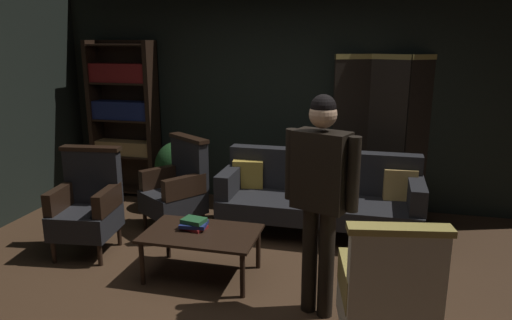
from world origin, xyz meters
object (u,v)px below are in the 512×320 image
at_px(book_green_cloth, 194,221).
at_px(velvet_couch, 320,193).
at_px(book_red_leather, 194,227).
at_px(armchair_gilt_accent, 388,298).
at_px(coffee_table, 202,237).
at_px(book_navy_cloth, 194,224).
at_px(standing_figure, 321,187).
at_px(armchair_wing_right, 178,188).
at_px(folding_screen, 386,133).
at_px(potted_plant, 177,170).
at_px(armchair_wing_left, 88,205).
at_px(bookshelf, 124,114).

bearing_deg(book_green_cloth, velvet_couch, 50.29).
bearing_deg(book_red_leather, armchair_gilt_accent, -28.83).
bearing_deg(coffee_table, book_navy_cloth, 147.21).
distance_m(coffee_table, book_navy_cloth, 0.14).
height_order(book_red_leather, book_green_cloth, book_green_cloth).
distance_m(armchair_gilt_accent, book_green_cloth, 1.90).
xyz_separation_m(armchair_gilt_accent, standing_figure, (-0.50, 0.52, 0.54)).
distance_m(armchair_wing_right, standing_figure, 2.19).
bearing_deg(book_red_leather, folding_screen, 50.96).
bearing_deg(book_navy_cloth, armchair_wing_right, 120.95).
height_order(armchair_wing_right, potted_plant, armchair_wing_right).
relative_size(folding_screen, book_red_leather, 9.17).
relative_size(velvet_couch, book_red_leather, 10.23).
bearing_deg(armchair_gilt_accent, potted_plant, 135.00).
xyz_separation_m(armchair_wing_left, book_red_leather, (1.18, -0.16, -0.06)).
bearing_deg(armchair_wing_left, potted_plant, 76.93).
height_order(armchair_gilt_accent, book_green_cloth, armchair_gilt_accent).
height_order(book_red_leather, book_navy_cloth, book_navy_cloth).
relative_size(armchair_gilt_accent, book_red_leather, 5.02).
bearing_deg(coffee_table, standing_figure, -17.65).
relative_size(armchair_gilt_accent, book_navy_cloth, 4.52).
xyz_separation_m(armchair_gilt_accent, armchair_wing_left, (-2.84, 1.08, 0.00)).
height_order(coffee_table, book_red_leather, book_red_leather).
relative_size(armchair_wing_right, book_navy_cloth, 4.52).
bearing_deg(standing_figure, armchair_wing_left, 166.51).
bearing_deg(book_green_cloth, armchair_wing_right, 120.95).
bearing_deg(potted_plant, velvet_couch, -12.29).
bearing_deg(coffee_table, velvet_couch, 54.35).
distance_m(armchair_wing_right, book_red_leather, 1.04).
relative_size(folding_screen, coffee_table, 1.90).
distance_m(folding_screen, velvet_couch, 1.20).
height_order(bookshelf, potted_plant, bookshelf).
relative_size(velvet_couch, potted_plant, 2.54).
height_order(armchair_wing_right, standing_figure, standing_figure).
xyz_separation_m(potted_plant, book_navy_cloth, (0.84, -1.59, -0.02)).
bearing_deg(potted_plant, folding_screen, 10.22).
bearing_deg(standing_figure, coffee_table, 162.35).
xyz_separation_m(armchair_gilt_accent, potted_plant, (-2.51, 2.51, -0.01)).
distance_m(velvet_couch, book_navy_cloth, 1.55).
bearing_deg(book_navy_cloth, velvet_couch, 50.29).
distance_m(folding_screen, standing_figure, 2.49).
height_order(bookshelf, armchair_wing_right, bookshelf).
bearing_deg(book_red_leather, standing_figure, -18.99).
distance_m(velvet_couch, armchair_wing_left, 2.40).
relative_size(coffee_table, book_red_leather, 4.82).
bearing_deg(book_red_leather, book_navy_cloth, 0.00).
relative_size(folding_screen, armchair_gilt_accent, 1.83).
bearing_deg(coffee_table, book_green_cloth, 147.21).
distance_m(folding_screen, armchair_gilt_accent, 3.00).
bearing_deg(armchair_wing_left, armchair_gilt_accent, -20.77).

